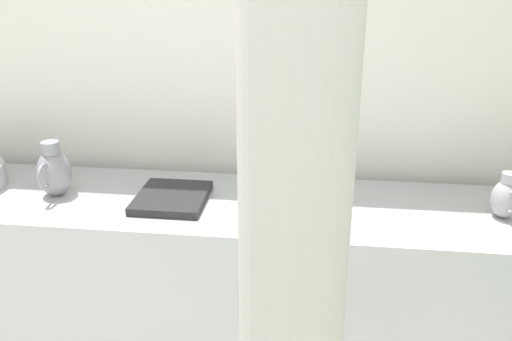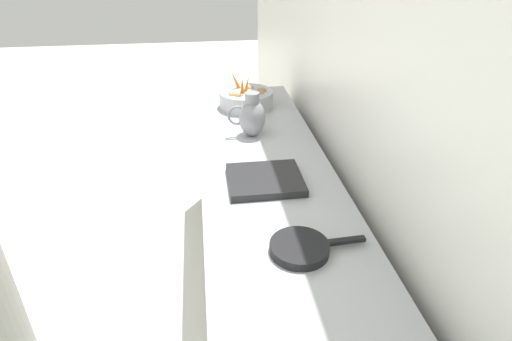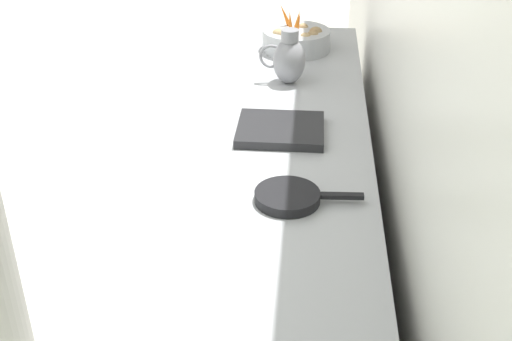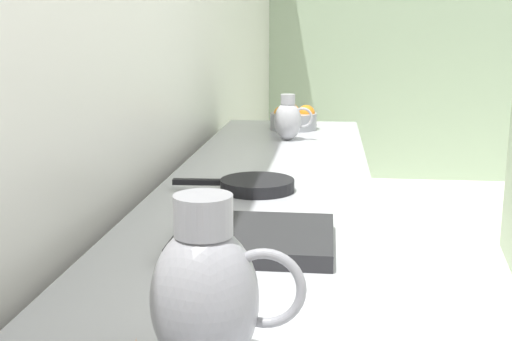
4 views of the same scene
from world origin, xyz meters
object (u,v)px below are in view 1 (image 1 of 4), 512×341
Objects in this scene: metal_pitcher_tall at (54,172)px; metal_pitcher_short at (506,198)px; skillet_on_counter at (285,198)px; support_column at (296,175)px.

metal_pitcher_short is at bearing 90.38° from metal_pitcher_tall.
skillet_on_counter is (-0.05, 1.03, -0.10)m from metal_pitcher_tall.
metal_pitcher_tall is 0.70× the size of skillet_on_counter.
metal_pitcher_tall reaches higher than skillet_on_counter.
support_column is (1.08, 0.09, 0.55)m from skillet_on_counter.
metal_pitcher_tall is 1.30× the size of metal_pitcher_short.
skillet_on_counter is at bearing -92.38° from metal_pitcher_short.
support_column is at bearing -38.07° from metal_pitcher_short.
metal_pitcher_tall is at bearing -87.21° from skillet_on_counter.
metal_pitcher_tall is 1.04m from skillet_on_counter.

